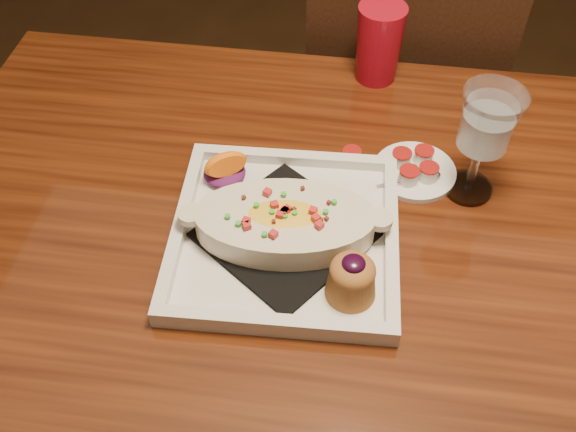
# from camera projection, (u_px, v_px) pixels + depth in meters

# --- Properties ---
(table) EXTENTS (1.50, 0.90, 0.75)m
(table) POSITION_uv_depth(u_px,v_px,m) (394.00, 290.00, 0.98)
(table) COLOR #5F280D
(table) RESTS_ON floor
(chair_far) EXTENTS (0.42, 0.42, 0.93)m
(chair_far) POSITION_uv_depth(u_px,v_px,m) (395.00, 104.00, 1.50)
(chair_far) COLOR black
(chair_far) RESTS_ON floor
(plate) EXTENTS (0.33, 0.33, 0.08)m
(plate) POSITION_uv_depth(u_px,v_px,m) (289.00, 231.00, 0.90)
(plate) COLOR silver
(plate) RESTS_ON table
(goblet) EXTENTS (0.09, 0.09, 0.18)m
(goblet) POSITION_uv_depth(u_px,v_px,m) (487.00, 127.00, 0.89)
(goblet) COLOR silver
(goblet) RESTS_ON table
(saucer) EXTENTS (0.13, 0.13, 0.09)m
(saucer) POSITION_uv_depth(u_px,v_px,m) (414.00, 170.00, 1.00)
(saucer) COLOR silver
(saucer) RESTS_ON table
(creamer_loose) EXTENTS (0.03, 0.03, 0.02)m
(creamer_loose) POSITION_uv_depth(u_px,v_px,m) (352.00, 156.00, 1.02)
(creamer_loose) COLOR white
(creamer_loose) RESTS_ON table
(red_tumbler) EXTENTS (0.08, 0.08, 0.14)m
(red_tumbler) POSITION_uv_depth(u_px,v_px,m) (379.00, 44.00, 1.12)
(red_tumbler) COLOR #A60B1E
(red_tumbler) RESTS_ON table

